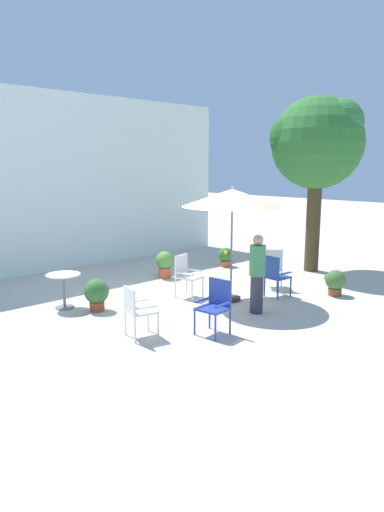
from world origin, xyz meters
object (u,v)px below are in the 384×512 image
object	(u,v)px
cafe_table_0	(64,285)
patio_chair_2	(216,303)
potted_plant_0	(226,256)
patio_umbrella_0	(232,199)
potted_plant_2	(97,293)
standing_person	(257,273)
potted_plant_3	(335,282)
patio_chair_4	(137,308)
patio_chair_1	(275,274)
patio_chair_3	(186,273)
shade_tree	(317,144)
potted_plant_1	(165,263)
patio_chair_0	(273,266)

from	to	relation	value
cafe_table_0	patio_chair_2	xyz separation A→B (m)	(1.27, -3.17, 0.05)
cafe_table_0	potted_plant_0	size ratio (longest dim) A/B	1.30
patio_umbrella_0	potted_plant_2	xyz separation A→B (m)	(-2.57, 1.35, -1.87)
patio_umbrella_0	potted_plant_2	distance (m)	3.45
potted_plant_0	standing_person	world-z (taller)	standing_person
potted_plant_2	potted_plant_3	size ratio (longest dim) A/B	1.11
potted_plant_2	patio_chair_4	bearing A→B (deg)	-99.10
patio_chair_1	patio_chair_3	size ratio (longest dim) A/B	1.00
shade_tree	potted_plant_1	distance (m)	5.24
potted_plant_2	potted_plant_3	world-z (taller)	potted_plant_2
patio_chair_0	cafe_table_0	bearing A→B (deg)	156.67
potted_plant_1	potted_plant_3	xyz separation A→B (m)	(1.81, -3.95, -0.08)
potted_plant_1	potted_plant_3	size ratio (longest dim) A/B	1.20
shade_tree	patio_chair_3	bearing A→B (deg)	175.22
patio_chair_1	potted_plant_0	distance (m)	3.39
patio_chair_2	potted_plant_2	bearing A→B (deg)	108.61
standing_person	patio_chair_1	bearing A→B (deg)	20.69
shade_tree	patio_chair_1	distance (m)	4.33
potted_plant_3	potted_plant_2	bearing A→B (deg)	149.77
cafe_table_0	patio_chair_1	world-z (taller)	patio_chair_1
potted_plant_0	potted_plant_1	xyz separation A→B (m)	(-2.24, 0.10, 0.10)
patio_umbrella_0	potted_plant_2	bearing A→B (deg)	152.27
shade_tree	potted_plant_2	size ratio (longest dim) A/B	7.19
patio_chair_3	potted_plant_2	bearing A→B (deg)	166.91
cafe_table_0	potted_plant_1	world-z (taller)	cafe_table_0
shade_tree	patio_chair_3	xyz separation A→B (m)	(-4.45, 0.37, -2.97)
patio_chair_1	potted_plant_3	size ratio (longest dim) A/B	1.59
patio_chair_2	patio_chair_4	size ratio (longest dim) A/B	1.07
patio_chair_2	patio_chair_3	world-z (taller)	patio_chair_2
shade_tree	patio_chair_0	xyz separation A→B (m)	(-2.39, -0.48, -2.96)
patio_chair_0	standing_person	distance (m)	2.05
patio_umbrella_0	cafe_table_0	size ratio (longest dim) A/B	3.43
patio_chair_1	potted_plant_3	xyz separation A→B (m)	(1.13, -0.85, -0.21)
shade_tree	cafe_table_0	xyz separation A→B (m)	(-6.88, 1.46, -3.01)
patio_chair_0	potted_plant_2	size ratio (longest dim) A/B	1.47
patio_chair_4	potted_plant_1	bearing A→B (deg)	44.58
shade_tree	potted_plant_0	size ratio (longest dim) A/B	8.50
patio_chair_4	cafe_table_0	bearing A→B (deg)	92.75
potted_plant_2	potted_plant_0	bearing A→B (deg)	12.84
patio_chair_1	potted_plant_3	distance (m)	1.43
potted_plant_0	potted_plant_2	xyz separation A→B (m)	(-5.06, -1.15, 0.07)
patio_chair_3	shade_tree	bearing A→B (deg)	-4.78
patio_umbrella_0	cafe_table_0	xyz separation A→B (m)	(-2.97, 1.97, -1.73)
patio_chair_4	potted_plant_2	bearing A→B (deg)	80.90
patio_umbrella_0	patio_chair_0	bearing A→B (deg)	1.12
patio_chair_3	patio_chair_4	world-z (taller)	patio_chair_3
patio_chair_3	potted_plant_1	size ratio (longest dim) A/B	1.34
patio_chair_1	patio_chair_0	bearing A→B (deg)	42.02
cafe_table_0	patio_chair_0	xyz separation A→B (m)	(4.49, -1.94, 0.05)
patio_umbrella_0	patio_chair_4	bearing A→B (deg)	-170.92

